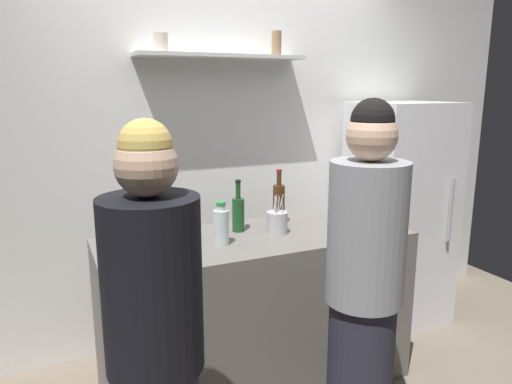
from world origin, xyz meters
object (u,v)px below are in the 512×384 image
water_bottle_plastic (221,226)px  utensil_holder (277,222)px  wine_bottle_green_glass (238,213)px  person_grey_hoodie (364,292)px  wine_bottle_amber_glass (279,203)px  baking_pan (158,246)px  person_blonde (156,356)px  refrigerator (399,214)px

water_bottle_plastic → utensil_holder: bearing=9.6°
wine_bottle_green_glass → water_bottle_plastic: 0.26m
utensil_holder → person_grey_hoodie: person_grey_hoodie is taller
wine_bottle_amber_glass → person_grey_hoodie: bearing=-91.5°
utensil_holder → wine_bottle_green_glass: bearing=145.2°
baking_pan → person_grey_hoodie: 1.03m
wine_bottle_green_glass → water_bottle_plastic: (-0.17, -0.19, -0.01)m
wine_bottle_green_glass → person_blonde: person_blonde is taller
utensil_holder → wine_bottle_green_glass: wine_bottle_green_glass is taller
utensil_holder → baking_pan: bearing=-178.7°
utensil_holder → refrigerator: bearing=16.1°
refrigerator → utensil_holder: 1.25m
utensil_holder → person_grey_hoodie: (0.07, -0.71, -0.14)m
wine_bottle_amber_glass → person_grey_hoodie: (-0.02, -0.88, -0.21)m
utensil_holder → wine_bottle_green_glass: (-0.19, 0.13, 0.04)m
wine_bottle_green_glass → person_grey_hoodie: size_ratio=0.18×
refrigerator → wine_bottle_green_glass: size_ratio=5.40×
water_bottle_plastic → person_blonde: 0.93m
refrigerator → water_bottle_plastic: 1.61m
person_blonde → utensil_holder: bearing=55.1°
wine_bottle_amber_glass → person_blonde: size_ratio=0.21×
baking_pan → water_bottle_plastic: 0.34m
person_blonde → baking_pan: bearing=88.8°
wine_bottle_green_glass → water_bottle_plastic: bearing=-132.6°
refrigerator → wine_bottle_amber_glass: refrigerator is taller
wine_bottle_amber_glass → person_grey_hoodie: size_ratio=0.20×
baking_pan → person_blonde: (-0.20, -0.78, -0.13)m
water_bottle_plastic → person_grey_hoodie: size_ratio=0.14×
wine_bottle_green_glass → baking_pan: bearing=-163.9°
water_bottle_plastic → person_grey_hoodie: person_grey_hoodie is taller
baking_pan → wine_bottle_amber_glass: 0.80m
refrigerator → water_bottle_plastic: size_ratio=6.98×
baking_pan → person_grey_hoodie: size_ratio=0.20×
utensil_holder → wine_bottle_green_glass: size_ratio=0.74×
baking_pan → utensil_holder: bearing=1.3°
utensil_holder → water_bottle_plastic: 0.37m
refrigerator → baking_pan: refrigerator is taller
wine_bottle_green_glass → person_grey_hoodie: 0.90m
wine_bottle_amber_glass → utensil_holder: bearing=-119.6°
baking_pan → utensil_holder: utensil_holder is taller
refrigerator → wine_bottle_amber_glass: size_ratio=4.83×
wine_bottle_green_glass → wine_bottle_amber_glass: bearing=7.2°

